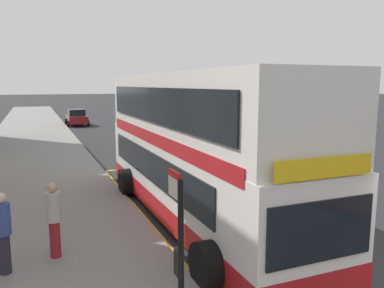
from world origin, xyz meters
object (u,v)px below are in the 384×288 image
at_px(bus_stop_sign, 179,247).
at_px(pedestrian_further_back, 3,230).
at_px(double_decker_bus, 194,152).
at_px(parked_car_maroon_distant, 77,117).
at_px(pedestrian_waiting_near_sign, 54,217).

distance_m(bus_stop_sign, pedestrian_further_back, 4.43).
relative_size(double_decker_bus, pedestrian_further_back, 6.50).
relative_size(double_decker_bus, bus_stop_sign, 4.23).
height_order(bus_stop_sign, parked_car_maroon_distant, bus_stop_sign).
xyz_separation_m(parked_car_maroon_distant, pedestrian_further_back, (-4.74, -31.41, 0.30)).
xyz_separation_m(double_decker_bus, bus_stop_sign, (-2.58, -5.62, -0.34)).
bearing_deg(pedestrian_waiting_near_sign, double_decker_bus, 21.81).
xyz_separation_m(bus_stop_sign, parked_car_maroon_distant, (2.14, 34.94, -0.92)).
bearing_deg(pedestrian_waiting_near_sign, pedestrian_further_back, -157.59).
bearing_deg(parked_car_maroon_distant, pedestrian_further_back, -101.30).
height_order(parked_car_maroon_distant, pedestrian_further_back, pedestrian_further_back).
height_order(double_decker_bus, bus_stop_sign, double_decker_bus).
height_order(bus_stop_sign, pedestrian_further_back, bus_stop_sign).
xyz_separation_m(bus_stop_sign, pedestrian_further_back, (-2.60, 3.53, -0.63)).
xyz_separation_m(double_decker_bus, parked_car_maroon_distant, (-0.44, 29.33, -1.27)).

